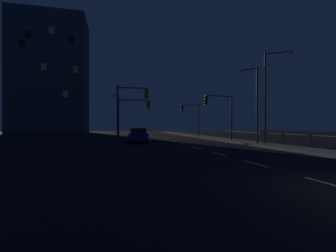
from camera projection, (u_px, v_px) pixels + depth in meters
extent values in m
plane|color=black|center=(181.00, 144.00, 23.30)|extent=(112.00, 112.00, 0.00)
cube|color=gray|center=(244.00, 142.00, 24.88)|extent=(2.74, 77.00, 0.14)
cube|color=silver|center=(330.00, 184.00, 7.23)|extent=(0.14, 2.00, 0.01)
cube|color=silver|center=(255.00, 164.00, 11.12)|extent=(0.14, 2.00, 0.01)
cube|color=silver|center=(218.00, 154.00, 15.02)|extent=(0.14, 2.00, 0.01)
cube|color=silver|center=(197.00, 148.00, 18.92)|extent=(0.14, 2.00, 0.01)
cube|color=silver|center=(183.00, 144.00, 22.81)|extent=(0.14, 2.00, 0.01)
cube|color=silver|center=(173.00, 141.00, 26.71)|extent=(0.14, 2.00, 0.01)
cube|color=silver|center=(166.00, 139.00, 30.61)|extent=(0.14, 2.00, 0.01)
cube|color=silver|center=(160.00, 138.00, 34.50)|extent=(0.14, 2.00, 0.01)
cube|color=silver|center=(155.00, 136.00, 38.40)|extent=(0.14, 2.00, 0.01)
cube|color=silver|center=(151.00, 135.00, 42.30)|extent=(0.14, 2.00, 0.01)
cube|color=silver|center=(148.00, 135.00, 46.19)|extent=(0.14, 2.00, 0.01)
cube|color=silver|center=(146.00, 134.00, 50.09)|extent=(0.14, 2.00, 0.01)
cube|color=silver|center=(211.00, 140.00, 29.39)|extent=(0.14, 53.00, 0.01)
cube|color=navy|center=(137.00, 136.00, 24.85)|extent=(1.83, 4.41, 0.70)
cube|color=#1E2328|center=(138.00, 131.00, 24.60)|extent=(1.61, 2.47, 0.55)
cylinder|color=black|center=(129.00, 139.00, 26.04)|extent=(0.22, 0.64, 0.64)
cylinder|color=black|center=(143.00, 139.00, 26.40)|extent=(0.22, 0.64, 0.64)
cylinder|color=black|center=(131.00, 141.00, 23.30)|extent=(0.22, 0.64, 0.64)
cylinder|color=black|center=(146.00, 140.00, 23.65)|extent=(0.22, 0.64, 0.64)
cylinder|color=#38383D|center=(199.00, 120.00, 36.38)|extent=(0.16, 0.16, 5.12)
cylinder|color=#2D3033|center=(190.00, 105.00, 36.01)|extent=(2.75, 0.24, 0.11)
cube|color=black|center=(182.00, 108.00, 35.64)|extent=(0.30, 0.35, 0.95)
sphere|color=black|center=(181.00, 106.00, 35.59)|extent=(0.20, 0.20, 0.20)
sphere|color=black|center=(181.00, 108.00, 35.59)|extent=(0.20, 0.20, 0.20)
sphere|color=#19D84C|center=(181.00, 110.00, 35.60)|extent=(0.20, 0.20, 0.20)
cylinder|color=#38383D|center=(119.00, 119.00, 26.44)|extent=(0.16, 0.16, 5.07)
cylinder|color=#38383D|center=(134.00, 100.00, 26.76)|extent=(3.42, 0.24, 0.11)
cube|color=olive|center=(148.00, 105.00, 27.09)|extent=(0.29, 0.35, 0.95)
sphere|color=black|center=(150.00, 102.00, 27.11)|extent=(0.20, 0.20, 0.20)
sphere|color=black|center=(150.00, 105.00, 27.11)|extent=(0.20, 0.20, 0.20)
sphere|color=#19D84C|center=(150.00, 107.00, 27.12)|extent=(0.20, 0.20, 0.20)
cylinder|color=#38383D|center=(232.00, 117.00, 25.97)|extent=(0.16, 0.16, 5.23)
cylinder|color=#38383D|center=(219.00, 96.00, 25.57)|extent=(3.15, 0.18, 0.11)
cube|color=black|center=(206.00, 100.00, 25.18)|extent=(0.29, 0.35, 0.95)
sphere|color=black|center=(204.00, 98.00, 25.14)|extent=(0.20, 0.20, 0.20)
sphere|color=black|center=(204.00, 100.00, 25.14)|extent=(0.20, 0.20, 0.20)
sphere|color=#19D84C|center=(204.00, 103.00, 25.15)|extent=(0.20, 0.20, 0.20)
cylinder|color=#38383D|center=(118.00, 115.00, 21.77)|extent=(0.16, 0.16, 5.68)
cylinder|color=#38383D|center=(132.00, 88.00, 21.93)|extent=(2.70, 0.38, 0.11)
cube|color=olive|center=(146.00, 94.00, 22.11)|extent=(0.31, 0.37, 0.95)
sphere|color=black|center=(148.00, 91.00, 22.13)|extent=(0.20, 0.20, 0.20)
sphere|color=black|center=(148.00, 94.00, 22.13)|extent=(0.20, 0.20, 0.20)
sphere|color=#19D84C|center=(148.00, 97.00, 22.13)|extent=(0.20, 0.20, 0.20)
cylinder|color=#4C4C51|center=(265.00, 98.00, 21.24)|extent=(0.18, 0.18, 8.46)
cylinder|color=#38383D|center=(278.00, 53.00, 20.86)|extent=(1.82, 1.24, 0.10)
ellipsoid|color=#F9D172|center=(291.00, 52.00, 20.50)|extent=(0.56, 0.36, 0.24)
cylinder|color=#2D3033|center=(118.00, 115.00, 45.33)|extent=(0.18, 0.18, 7.80)
cylinder|color=#2D3033|center=(116.00, 96.00, 44.72)|extent=(0.82, 1.13, 0.10)
ellipsoid|color=#F9D172|center=(114.00, 96.00, 44.11)|extent=(0.56, 0.36, 0.24)
cylinder|color=#4C4C51|center=(257.00, 105.00, 21.99)|extent=(0.18, 0.18, 7.31)
cylinder|color=#4C4C51|center=(249.00, 69.00, 22.40)|extent=(1.17, 1.19, 0.10)
ellipsoid|color=#F9D172|center=(241.00, 71.00, 22.82)|extent=(0.56, 0.36, 0.24)
cylinder|color=#38383D|center=(117.00, 118.00, 48.35)|extent=(0.18, 0.18, 7.02)
cylinder|color=#38383D|center=(122.00, 102.00, 48.31)|extent=(1.74, 0.55, 0.10)
ellipsoid|color=#F9D172|center=(126.00, 102.00, 48.28)|extent=(0.56, 0.36, 0.24)
cylinder|color=#59595E|center=(311.00, 141.00, 17.87)|extent=(0.09, 0.09, 0.95)
cylinder|color=#59595E|center=(283.00, 139.00, 20.79)|extent=(0.09, 0.09, 0.95)
cylinder|color=#59595E|center=(262.00, 137.00, 23.72)|extent=(0.09, 0.09, 0.95)
cylinder|color=#59595E|center=(246.00, 136.00, 26.65)|extent=(0.09, 0.09, 0.95)
cylinder|color=#59595E|center=(233.00, 135.00, 29.57)|extent=(0.09, 0.09, 0.95)
cylinder|color=#59595E|center=(222.00, 134.00, 32.50)|extent=(0.09, 0.09, 0.95)
cube|color=slate|center=(296.00, 134.00, 19.33)|extent=(0.06, 27.04, 0.06)
cube|color=#3D424C|center=(51.00, 75.00, 54.96)|extent=(16.21, 10.58, 27.61)
cube|color=black|center=(22.00, 43.00, 48.79)|extent=(1.10, 0.06, 1.50)
cube|color=#EACC7A|center=(65.00, 94.00, 50.74)|extent=(1.10, 0.06, 1.50)
cube|color=#EACC7A|center=(44.00, 67.00, 49.75)|extent=(1.10, 0.06, 1.50)
cube|color=black|center=(71.00, 40.00, 50.98)|extent=(1.10, 0.06, 1.50)
cube|color=black|center=(28.00, 34.00, 49.06)|extent=(1.10, 0.06, 1.50)
cube|color=#EACC7A|center=(51.00, 30.00, 50.08)|extent=(1.10, 0.06, 1.50)
cube|color=#EACC7A|center=(76.00, 69.00, 51.21)|extent=(1.10, 0.06, 1.50)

